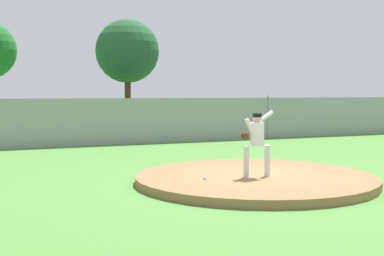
{
  "coord_description": "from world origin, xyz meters",
  "views": [
    {
      "loc": [
        -6.04,
        -10.31,
        2.14
      ],
      "look_at": [
        -0.36,
        3.01,
        1.13
      ],
      "focal_mm": 46.64,
      "sensor_mm": 36.0,
      "label": 1
    }
  ],
  "objects_px": {
    "parked_car_navy": "(123,120)",
    "parked_car_slate": "(271,116)",
    "parked_car_champagne": "(196,117)",
    "baseball": "(205,178)",
    "pitcher_youth": "(257,138)"
  },
  "relations": [
    {
      "from": "parked_car_navy",
      "to": "parked_car_slate",
      "type": "bearing_deg",
      "value": -1.05
    },
    {
      "from": "parked_car_champagne",
      "to": "parked_car_navy",
      "type": "relative_size",
      "value": 1.17
    },
    {
      "from": "baseball",
      "to": "parked_car_slate",
      "type": "height_order",
      "value": "parked_car_slate"
    },
    {
      "from": "parked_car_navy",
      "to": "parked_car_champagne",
      "type": "bearing_deg",
      "value": 7.65
    },
    {
      "from": "pitcher_youth",
      "to": "parked_car_navy",
      "type": "distance_m",
      "value": 14.53
    },
    {
      "from": "parked_car_champagne",
      "to": "parked_car_slate",
      "type": "xyz_separation_m",
      "value": [
        4.39,
        -0.73,
        0.01
      ]
    },
    {
      "from": "baseball",
      "to": "parked_car_slate",
      "type": "relative_size",
      "value": 0.02
    },
    {
      "from": "pitcher_youth",
      "to": "parked_car_slate",
      "type": "distance_m",
      "value": 17.16
    },
    {
      "from": "pitcher_youth",
      "to": "parked_car_champagne",
      "type": "xyz_separation_m",
      "value": [
        5.01,
        15.09,
        -0.29
      ]
    },
    {
      "from": "pitcher_youth",
      "to": "baseball",
      "type": "xyz_separation_m",
      "value": [
        -1.26,
        0.14,
        -0.88
      ]
    },
    {
      "from": "parked_car_champagne",
      "to": "parked_car_navy",
      "type": "bearing_deg",
      "value": -172.35
    },
    {
      "from": "parked_car_slate",
      "to": "parked_car_navy",
      "type": "bearing_deg",
      "value": 178.95
    },
    {
      "from": "pitcher_youth",
      "to": "baseball",
      "type": "height_order",
      "value": "pitcher_youth"
    },
    {
      "from": "pitcher_youth",
      "to": "parked_car_slate",
      "type": "bearing_deg",
      "value": 56.77
    },
    {
      "from": "pitcher_youth",
      "to": "parked_car_navy",
      "type": "bearing_deg",
      "value": 87.08
    }
  ]
}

